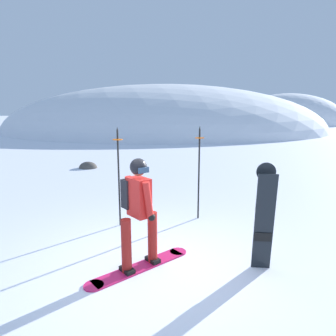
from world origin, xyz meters
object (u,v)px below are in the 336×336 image
object	(u,v)px
snowboarder_main	(138,211)
piste_marker_far	(119,171)
piste_marker_near	(199,167)
rock_dark	(88,168)
spare_snowboard	(264,217)

from	to	relation	value
snowboarder_main	piste_marker_far	xyz separation A→B (m)	(-0.74, 1.65, 0.26)
piste_marker_near	rock_dark	world-z (taller)	piste_marker_near
spare_snowboard	rock_dark	bearing A→B (deg)	126.45
spare_snowboard	piste_marker_far	distance (m)	3.04
rock_dark	spare_snowboard	bearing A→B (deg)	-53.55
piste_marker_near	piste_marker_far	world-z (taller)	piste_marker_far
snowboarder_main	piste_marker_far	distance (m)	1.83
spare_snowboard	piste_marker_far	bearing A→B (deg)	149.72
rock_dark	piste_marker_near	bearing A→B (deg)	-49.75
piste_marker_near	piste_marker_far	bearing A→B (deg)	-160.01
piste_marker_near	snowboarder_main	bearing A→B (deg)	-111.85
snowboarder_main	piste_marker_near	xyz separation A→B (m)	(0.90, 2.24, 0.26)
piste_marker_far	spare_snowboard	bearing A→B (deg)	-30.28
piste_marker_far	rock_dark	bearing A→B (deg)	116.43
snowboarder_main	piste_marker_near	world-z (taller)	piste_marker_near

